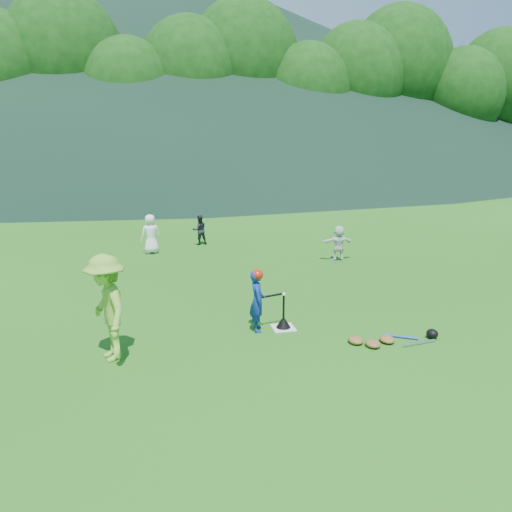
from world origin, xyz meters
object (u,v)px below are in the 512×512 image
Objects in this scene: home_plate at (283,328)px; fielder_a at (151,234)px; fielder_b at (200,230)px; batting_tee at (283,322)px; adult_coach at (107,308)px; equipment_pile at (387,339)px; fielder_d at (338,243)px; batter_child at (257,301)px.

fielder_a is (-2.47, 7.01, 0.63)m from home_plate.
fielder_b is 1.52× the size of batting_tee.
fielder_b is (1.69, 0.91, -0.12)m from fielder_a.
adult_coach reaches higher than equipment_pile.
fielder_a is 1.88× the size of batting_tee.
batting_tee is (-3.12, -4.78, -0.42)m from fielder_d.
home_plate is 7.46m from fielder_a.
batter_child is 7.90m from fielder_b.
batter_child is at bearing 82.37° from fielder_b.
fielder_b is at bearing 95.58° from home_plate.
batting_tee is at bearing 82.97° from adult_coach.
fielder_a is 9.18m from equipment_pile.
adult_coach is at bearing 174.40° from equipment_pile.
adult_coach is 1.06× the size of equipment_pile.
batter_child reaches higher than home_plate.
home_plate is 0.35× the size of fielder_a.
adult_coach is 1.84× the size of fielder_b.
fielder_d is 5.73m from batting_tee.
batter_child is at bearing 177.17° from batting_tee.
fielder_d is at bearing 76.89° from equipment_pile.
adult_coach reaches higher than home_plate.
fielder_a is at bearing 155.66° from adult_coach.
batter_child reaches higher than batting_tee.
batter_child is 0.74m from batting_tee.
fielder_b is 9.40m from equipment_pile.
home_plate is at bearing 147.11° from equipment_pile.
batting_tee is at bearing 0.00° from home_plate.
fielder_a reaches higher than home_plate.
equipment_pile is at bearing 80.77° from fielder_d.
fielder_d reaches higher than fielder_b.
fielder_a reaches higher than batter_child.
batter_child is 1.85× the size of batting_tee.
home_plate is 0.41× the size of fielder_d.
fielder_d is at bearing 131.87° from fielder_b.
fielder_b is (2.61, 8.55, -0.44)m from adult_coach.
home_plate is at bearing 0.00° from batting_tee.
home_plate is at bearing 86.29° from fielder_b.
batting_tee is 0.38× the size of equipment_pile.
adult_coach reaches higher than fielder_d.
batter_child is 7.25m from fielder_a.
fielder_b is 0.94× the size of fielder_d.
fielder_a is at bearing 109.38° from batting_tee.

